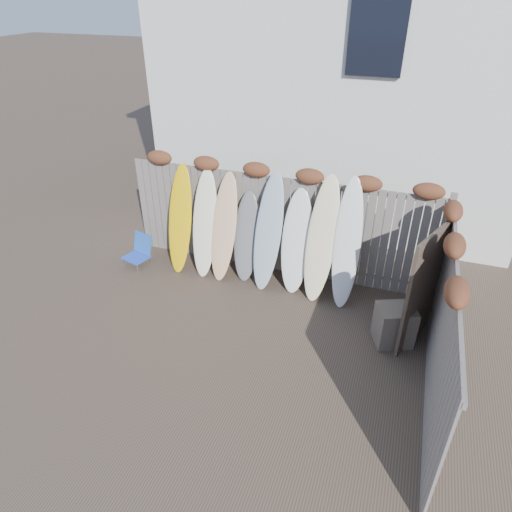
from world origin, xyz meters
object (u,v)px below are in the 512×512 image
(beach_chair, at_px, (139,250))
(wooden_crate, at_px, (394,325))
(lattice_panel, at_px, (425,286))
(surfboard_0, at_px, (180,219))

(beach_chair, height_order, wooden_crate, wooden_crate)
(lattice_panel, xyz_separation_m, surfboard_0, (-4.62, 0.72, 0.05))
(beach_chair, xyz_separation_m, surfboard_0, (0.89, 0.23, 0.75))
(lattice_panel, relative_size, surfboard_0, 0.92)
(beach_chair, relative_size, lattice_panel, 0.31)
(wooden_crate, xyz_separation_m, surfboard_0, (-4.27, 0.99, 0.71))
(wooden_crate, relative_size, lattice_panel, 0.34)
(beach_chair, xyz_separation_m, wooden_crate, (5.17, -0.76, 0.05))
(beach_chair, distance_m, wooden_crate, 5.22)
(beach_chair, bearing_deg, lattice_panel, -5.16)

